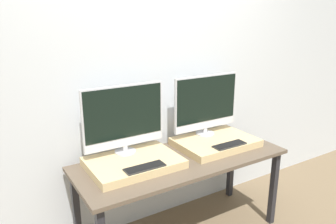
{
  "coord_description": "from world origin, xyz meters",
  "views": [
    {
      "loc": [
        -1.36,
        -1.66,
        1.83
      ],
      "look_at": [
        0.0,
        0.55,
        1.06
      ],
      "focal_mm": 35.0,
      "sensor_mm": 36.0,
      "label": 1
    }
  ],
  "objects_px": {
    "keyboard_left": "(145,167)",
    "monitor_right": "(206,104)",
    "monitor_left": "(124,118)",
    "keyboard_right": "(230,145)"
  },
  "relations": [
    {
      "from": "keyboard_left",
      "to": "keyboard_right",
      "type": "bearing_deg",
      "value": 0.0
    },
    {
      "from": "monitor_right",
      "to": "monitor_left",
      "type": "bearing_deg",
      "value": 180.0
    },
    {
      "from": "monitor_left",
      "to": "monitor_right",
      "type": "xyz_separation_m",
      "value": [
        0.79,
        0.0,
        0.0
      ]
    },
    {
      "from": "keyboard_right",
      "to": "monitor_left",
      "type": "bearing_deg",
      "value": 157.5
    },
    {
      "from": "keyboard_left",
      "to": "monitor_left",
      "type": "bearing_deg",
      "value": 90.0
    },
    {
      "from": "keyboard_left",
      "to": "keyboard_right",
      "type": "distance_m",
      "value": 0.79
    },
    {
      "from": "monitor_left",
      "to": "keyboard_right",
      "type": "height_order",
      "value": "monitor_left"
    },
    {
      "from": "keyboard_left",
      "to": "monitor_right",
      "type": "bearing_deg",
      "value": 22.5
    },
    {
      "from": "monitor_right",
      "to": "keyboard_right",
      "type": "xyz_separation_m",
      "value": [
        0.0,
        -0.33,
        -0.28
      ]
    },
    {
      "from": "monitor_left",
      "to": "keyboard_left",
      "type": "bearing_deg",
      "value": -90.0
    }
  ]
}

